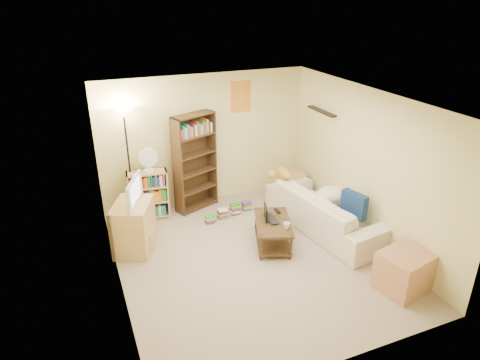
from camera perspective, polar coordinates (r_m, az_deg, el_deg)
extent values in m
plane|color=tan|center=(6.83, 1.67, -10.35)|extent=(4.50, 4.50, 0.00)
cube|color=beige|center=(8.17, -4.66, 5.33)|extent=(4.00, 0.04, 2.50)
cube|color=beige|center=(4.53, 13.72, -11.82)|extent=(4.00, 0.04, 2.50)
cube|color=beige|center=(5.77, -16.70, -3.91)|extent=(0.04, 4.50, 2.50)
cube|color=beige|center=(7.21, 16.50, 1.78)|extent=(0.04, 4.50, 2.50)
cube|color=silver|center=(5.80, 1.96, 10.51)|extent=(4.00, 4.50, 0.04)
cube|color=red|center=(8.19, 0.06, 11.05)|extent=(0.40, 0.02, 0.58)
cube|color=black|center=(7.97, 10.81, 9.01)|extent=(0.12, 0.80, 0.03)
imported|color=beige|center=(7.59, 11.37, -4.04)|extent=(2.65, 1.60, 0.70)
cube|color=navy|center=(7.19, 14.95, -3.20)|extent=(0.24, 0.48, 0.41)
ellipsoid|color=silver|center=(7.62, 12.22, -1.90)|extent=(0.64, 0.46, 0.27)
ellipsoid|color=orange|center=(7.88, 5.83, 0.95)|extent=(0.46, 0.25, 0.18)
sphere|color=orange|center=(7.74, 4.32, 0.75)|extent=(0.15, 0.15, 0.15)
cube|color=#432E1A|center=(6.96, 4.44, -5.67)|extent=(0.85, 1.11, 0.04)
cube|color=#432E1A|center=(7.13, 4.35, -7.97)|extent=(0.81, 1.06, 0.03)
cube|color=#432E1A|center=(6.67, 2.80, -9.04)|extent=(0.04, 0.04, 0.44)
cube|color=#432E1A|center=(6.73, 6.80, -8.89)|extent=(0.04, 0.04, 0.44)
cube|color=#432E1A|center=(7.41, 2.21, -5.39)|extent=(0.04, 0.04, 0.44)
cube|color=#432E1A|center=(7.46, 5.79, -5.29)|extent=(0.04, 0.04, 0.44)
imported|color=black|center=(7.00, 4.59, -5.14)|extent=(0.39, 0.27, 0.03)
cube|color=white|center=(6.93, 3.45, -4.33)|extent=(0.12, 0.31, 0.22)
imported|color=silver|center=(6.74, 6.22, -6.09)|extent=(0.12, 0.12, 0.10)
cube|color=black|center=(7.24, 5.01, -4.14)|extent=(0.06, 0.18, 0.02)
cube|color=tan|center=(7.04, -13.98, -6.08)|extent=(0.81, 0.92, 0.82)
imported|color=black|center=(6.76, -14.49, -1.49)|extent=(0.82, 0.66, 0.43)
cube|color=#3B2817|center=(7.97, -6.00, 2.28)|extent=(0.87, 0.56, 1.85)
cube|color=tan|center=(7.93, -12.11, -1.96)|extent=(0.74, 0.36, 0.91)
cylinder|color=white|center=(7.72, -12.01, 1.23)|extent=(0.18, 0.18, 0.04)
cylinder|color=white|center=(7.69, -12.07, 1.91)|extent=(0.02, 0.02, 0.18)
cylinder|color=white|center=(7.60, -12.13, 2.95)|extent=(0.32, 0.06, 0.32)
cylinder|color=black|center=(8.18, -13.81, -4.74)|extent=(0.30, 0.30, 0.03)
cylinder|color=black|center=(7.78, -14.49, 1.43)|extent=(0.03, 0.03, 1.94)
cone|color=#F8EDC1|center=(7.47, -15.28, 8.61)|extent=(0.35, 0.35, 0.15)
cube|color=tan|center=(8.68, 6.96, -0.71)|extent=(0.55, 0.55, 0.51)
cube|color=#B47B57|center=(6.48, 21.07, -11.28)|extent=(0.79, 0.70, 0.57)
cube|color=red|center=(7.76, -4.02, -5.21)|extent=(0.18, 0.14, 0.15)
cube|color=#1966B2|center=(7.89, -2.33, -4.50)|extent=(0.18, 0.14, 0.19)
cube|color=gold|center=(8.02, -0.70, -3.82)|extent=(0.18, 0.14, 0.22)
cube|color=#268C33|center=(8.19, 0.87, -3.41)|extent=(0.18, 0.14, 0.17)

